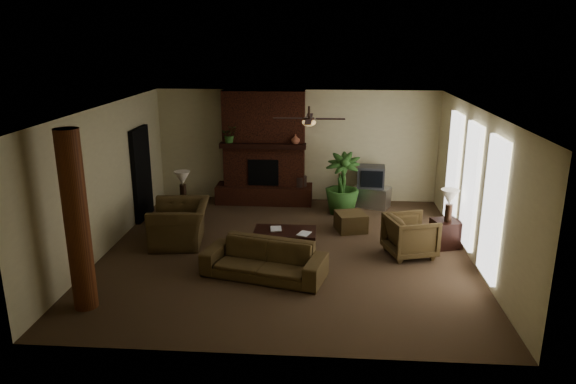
# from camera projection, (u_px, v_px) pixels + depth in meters

# --- Properties ---
(room_shell) EXTENTS (7.00, 7.00, 7.00)m
(room_shell) POSITION_uv_depth(u_px,v_px,m) (286.00, 183.00, 9.93)
(room_shell) COLOR #503B28
(room_shell) RESTS_ON ground
(fireplace) EXTENTS (2.40, 0.70, 2.80)m
(fireplace) POSITION_uv_depth(u_px,v_px,m) (264.00, 157.00, 13.14)
(fireplace) COLOR #4A2013
(fireplace) RESTS_ON ground
(windows) EXTENTS (0.08, 3.65, 2.35)m
(windows) POSITION_uv_depth(u_px,v_px,m) (470.00, 186.00, 9.90)
(windows) COLOR white
(windows) RESTS_ON ground
(log_column) EXTENTS (0.36, 0.36, 2.80)m
(log_column) POSITION_uv_depth(u_px,v_px,m) (77.00, 222.00, 7.84)
(log_column) COLOR brown
(log_column) RESTS_ON ground
(doorway) EXTENTS (0.10, 1.00, 2.10)m
(doorway) POSITION_uv_depth(u_px,v_px,m) (142.00, 174.00, 11.99)
(doorway) COLOR black
(doorway) RESTS_ON ground
(ceiling_fan) EXTENTS (1.35, 1.35, 0.37)m
(ceiling_fan) POSITION_uv_depth(u_px,v_px,m) (309.00, 121.00, 9.87)
(ceiling_fan) COLOR black
(ceiling_fan) RESTS_ON ceiling
(sofa) EXTENTS (2.22, 1.14, 0.83)m
(sofa) POSITION_uv_depth(u_px,v_px,m) (264.00, 254.00, 9.17)
(sofa) COLOR brown
(sofa) RESTS_ON ground
(armchair_left) EXTENTS (0.99, 1.37, 1.12)m
(armchair_left) POSITION_uv_depth(u_px,v_px,m) (180.00, 217.00, 10.62)
(armchair_left) COLOR brown
(armchair_left) RESTS_ON ground
(armchair_right) EXTENTS (1.00, 1.04, 0.87)m
(armchair_right) POSITION_uv_depth(u_px,v_px,m) (411.00, 234.00, 10.05)
(armchair_right) COLOR brown
(armchair_right) RESTS_ON ground
(coffee_table) EXTENTS (1.20, 0.70, 0.43)m
(coffee_table) POSITION_uv_depth(u_px,v_px,m) (285.00, 233.00, 10.25)
(coffee_table) COLOR black
(coffee_table) RESTS_ON ground
(ottoman) EXTENTS (0.74, 0.74, 0.40)m
(ottoman) POSITION_uv_depth(u_px,v_px,m) (351.00, 222.00, 11.40)
(ottoman) COLOR brown
(ottoman) RESTS_ON ground
(tv_stand) EXTENTS (0.98, 0.79, 0.50)m
(tv_stand) POSITION_uv_depth(u_px,v_px,m) (372.00, 197.00, 13.01)
(tv_stand) COLOR #BABABC
(tv_stand) RESTS_ON ground
(tv) EXTENTS (0.69, 0.57, 0.52)m
(tv) POSITION_uv_depth(u_px,v_px,m) (371.00, 177.00, 12.88)
(tv) COLOR #373739
(tv) RESTS_ON tv_stand
(floor_vase) EXTENTS (0.34, 0.34, 0.77)m
(floor_vase) POSITION_uv_depth(u_px,v_px,m) (300.00, 187.00, 13.21)
(floor_vase) COLOR #32211B
(floor_vase) RESTS_ON ground
(floor_plant) EXTENTS (1.01, 1.54, 0.81)m
(floor_plant) POSITION_uv_depth(u_px,v_px,m) (342.00, 197.00, 12.49)
(floor_plant) COLOR #305A24
(floor_plant) RESTS_ON ground
(side_table_left) EXTENTS (0.60, 0.60, 0.55)m
(side_table_left) POSITION_uv_depth(u_px,v_px,m) (183.00, 211.00, 11.88)
(side_table_left) COLOR black
(side_table_left) RESTS_ON ground
(lamp_left) EXTENTS (0.38, 0.38, 0.65)m
(lamp_left) POSITION_uv_depth(u_px,v_px,m) (182.00, 180.00, 11.64)
(lamp_left) COLOR black
(lamp_left) RESTS_ON side_table_left
(side_table_right) EXTENTS (0.62, 0.62, 0.55)m
(side_table_right) POSITION_uv_depth(u_px,v_px,m) (446.00, 233.00, 10.52)
(side_table_right) COLOR black
(side_table_right) RESTS_ON ground
(lamp_right) EXTENTS (0.41, 0.41, 0.65)m
(lamp_right) POSITION_uv_depth(u_px,v_px,m) (450.00, 200.00, 10.26)
(lamp_right) COLOR black
(lamp_right) RESTS_ON side_table_right
(mantel_plant) EXTENTS (0.47, 0.50, 0.33)m
(mantel_plant) POSITION_uv_depth(u_px,v_px,m) (230.00, 136.00, 12.80)
(mantel_plant) COLOR #305A24
(mantel_plant) RESTS_ON fireplace
(mantel_vase) EXTENTS (0.23, 0.24, 0.22)m
(mantel_vase) POSITION_uv_depth(u_px,v_px,m) (295.00, 139.00, 12.69)
(mantel_vase) COLOR #97553C
(mantel_vase) RESTS_ON fireplace
(book_a) EXTENTS (0.22, 0.06, 0.29)m
(book_a) POSITION_uv_depth(u_px,v_px,m) (270.00, 223.00, 10.24)
(book_a) COLOR #999999
(book_a) RESTS_ON coffee_table
(book_b) EXTENTS (0.21, 0.10, 0.29)m
(book_b) POSITION_uv_depth(u_px,v_px,m) (299.00, 226.00, 10.04)
(book_b) COLOR #999999
(book_b) RESTS_ON coffee_table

